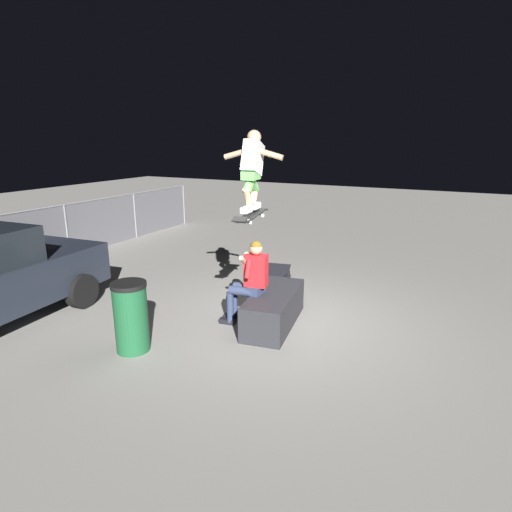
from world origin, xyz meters
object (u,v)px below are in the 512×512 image
ledge_box_main (274,309)px  skater_airborne (252,167)px  person_sitting_on_ledge (249,278)px  skateboard (251,215)px  trash_bin (131,317)px  kicker_ramp (268,281)px

ledge_box_main → skater_airborne: bearing=130.6°
person_sitting_on_ledge → skateboard: skateboard is taller
person_sitting_on_ledge → skateboard: 1.02m
person_sitting_on_ledge → trash_bin: (-1.48, 1.05, -0.27)m
trash_bin → person_sitting_on_ledge: bearing=-35.4°
skater_airborne → trash_bin: size_ratio=1.13×
person_sitting_on_ledge → skater_airborne: skater_airborne is taller
ledge_box_main → kicker_ramp: size_ratio=1.33×
kicker_ramp → trash_bin: 3.44m
ledge_box_main → kicker_ramp: (1.73, 0.91, -0.21)m
ledge_box_main → trash_bin: 2.18m
skateboard → kicker_ramp: skateboard is taller
trash_bin → skater_airborne: bearing=-38.7°
ledge_box_main → person_sitting_on_ledge: bearing=115.4°
skater_airborne → kicker_ramp: bearing=18.4°
skateboard → kicker_ramp: 2.72m
kicker_ramp → trash_bin: (-3.37, 0.49, 0.44)m
person_sitting_on_ledge → skateboard: size_ratio=1.32×
skateboard → trash_bin: skateboard is taller
person_sitting_on_ledge → trash_bin: 1.84m
skateboard → skater_airborne: bearing=7.7°
skateboard → trash_bin: (-1.37, 1.15, -1.28)m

